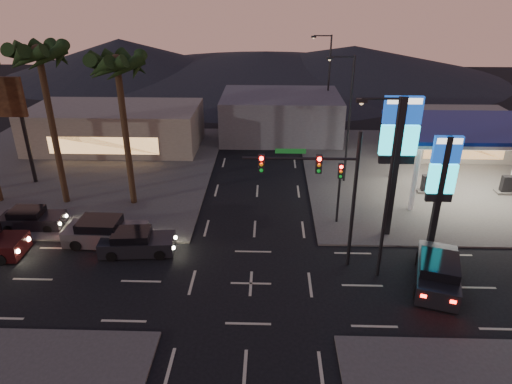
{
  "coord_description": "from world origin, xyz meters",
  "views": [
    {
      "loc": [
        0.92,
        -20.29,
        14.87
      ],
      "look_at": [
        0.11,
        5.33,
        3.0
      ],
      "focal_mm": 32.0,
      "sensor_mm": 36.0,
      "label": 1
    }
  ],
  "objects_px": {
    "gas_station": "(478,130)",
    "car_lane_b_front": "(105,232)",
    "traffic_signal_mast": "(323,181)",
    "car_lane_a_front": "(136,243)",
    "pylon_sign_short": "(443,175)",
    "suv_station": "(438,272)",
    "car_lane_b_mid": "(31,219)",
    "pylon_sign_tall": "(399,140)"
  },
  "relations": [
    {
      "from": "suv_station",
      "to": "car_lane_b_front",
      "type": "bearing_deg",
      "value": 169.2
    },
    {
      "from": "car_lane_b_mid",
      "to": "suv_station",
      "type": "height_order",
      "value": "suv_station"
    },
    {
      "from": "pylon_sign_tall",
      "to": "car_lane_b_mid",
      "type": "distance_m",
      "value": 23.95
    },
    {
      "from": "gas_station",
      "to": "car_lane_b_front",
      "type": "relative_size",
      "value": 2.39
    },
    {
      "from": "pylon_sign_short",
      "to": "suv_station",
      "type": "bearing_deg",
      "value": -103.61
    },
    {
      "from": "pylon_sign_short",
      "to": "car_lane_a_front",
      "type": "distance_m",
      "value": 18.48
    },
    {
      "from": "gas_station",
      "to": "car_lane_b_mid",
      "type": "distance_m",
      "value": 31.69
    },
    {
      "from": "suv_station",
      "to": "traffic_signal_mast",
      "type": "bearing_deg",
      "value": 164.54
    },
    {
      "from": "car_lane_a_front",
      "to": "car_lane_b_mid",
      "type": "height_order",
      "value": "car_lane_a_front"
    },
    {
      "from": "traffic_signal_mast",
      "to": "pylon_sign_tall",
      "type": "bearing_deg",
      "value": 36.52
    },
    {
      "from": "pylon_sign_short",
      "to": "car_lane_a_front",
      "type": "xyz_separation_m",
      "value": [
        -17.97,
        -1.59,
        -3.98
      ]
    },
    {
      "from": "pylon_sign_tall",
      "to": "traffic_signal_mast",
      "type": "height_order",
      "value": "pylon_sign_tall"
    },
    {
      "from": "gas_station",
      "to": "traffic_signal_mast",
      "type": "distance_m",
      "value": 15.82
    },
    {
      "from": "gas_station",
      "to": "car_lane_b_front",
      "type": "xyz_separation_m",
      "value": [
        -25.21,
        -8.07,
        -4.32
      ]
    },
    {
      "from": "traffic_signal_mast",
      "to": "suv_station",
      "type": "xyz_separation_m",
      "value": [
        6.22,
        -1.72,
        -4.45
      ]
    },
    {
      "from": "car_lane_a_front",
      "to": "gas_station",
      "type": "bearing_deg",
      "value": 21.59
    },
    {
      "from": "pylon_sign_tall",
      "to": "traffic_signal_mast",
      "type": "relative_size",
      "value": 1.12
    },
    {
      "from": "car_lane_a_front",
      "to": "suv_station",
      "type": "xyz_separation_m",
      "value": [
        16.95,
        -2.64,
        0.1
      ]
    },
    {
      "from": "gas_station",
      "to": "suv_station",
      "type": "distance_m",
      "value": 13.87
    },
    {
      "from": "gas_station",
      "to": "car_lane_a_front",
      "type": "height_order",
      "value": "gas_station"
    },
    {
      "from": "gas_station",
      "to": "pylon_sign_tall",
      "type": "height_order",
      "value": "pylon_sign_tall"
    },
    {
      "from": "car_lane_b_mid",
      "to": "suv_station",
      "type": "relative_size",
      "value": 0.78
    },
    {
      "from": "car_lane_b_front",
      "to": "suv_station",
      "type": "distance_m",
      "value": 19.53
    },
    {
      "from": "car_lane_a_front",
      "to": "car_lane_b_mid",
      "type": "xyz_separation_m",
      "value": [
        -7.77,
        2.84,
        -0.05
      ]
    },
    {
      "from": "pylon_sign_short",
      "to": "car_lane_b_front",
      "type": "bearing_deg",
      "value": -178.38
    },
    {
      "from": "car_lane_b_front",
      "to": "suv_station",
      "type": "xyz_separation_m",
      "value": [
        19.19,
        -3.66,
        0.01
      ]
    },
    {
      "from": "traffic_signal_mast",
      "to": "car_lane_b_mid",
      "type": "height_order",
      "value": "traffic_signal_mast"
    },
    {
      "from": "gas_station",
      "to": "car_lane_b_front",
      "type": "bearing_deg",
      "value": -162.25
    },
    {
      "from": "car_lane_a_front",
      "to": "car_lane_b_mid",
      "type": "distance_m",
      "value": 8.27
    },
    {
      "from": "car_lane_a_front",
      "to": "car_lane_b_mid",
      "type": "relative_size",
      "value": 1.09
    },
    {
      "from": "traffic_signal_mast",
      "to": "car_lane_a_front",
      "type": "relative_size",
      "value": 1.74
    },
    {
      "from": "pylon_sign_short",
      "to": "traffic_signal_mast",
      "type": "relative_size",
      "value": 0.88
    },
    {
      "from": "pylon_sign_tall",
      "to": "suv_station",
      "type": "relative_size",
      "value": 1.67
    },
    {
      "from": "traffic_signal_mast",
      "to": "car_lane_a_front",
      "type": "xyz_separation_m",
      "value": [
        -10.73,
        0.92,
        -4.55
      ]
    },
    {
      "from": "car_lane_b_mid",
      "to": "car_lane_b_front",
      "type": "bearing_deg",
      "value": -18.21
    },
    {
      "from": "gas_station",
      "to": "car_lane_a_front",
      "type": "distance_m",
      "value": 25.1
    },
    {
      "from": "pylon_sign_tall",
      "to": "car_lane_b_mid",
      "type": "bearing_deg",
      "value": 179.39
    },
    {
      "from": "car_lane_a_front",
      "to": "suv_station",
      "type": "bearing_deg",
      "value": -8.86
    },
    {
      "from": "pylon_sign_short",
      "to": "car_lane_b_mid",
      "type": "relative_size",
      "value": 1.67
    },
    {
      "from": "pylon_sign_short",
      "to": "car_lane_b_mid",
      "type": "xyz_separation_m",
      "value": [
        -25.74,
        1.25,
        -4.03
      ]
    },
    {
      "from": "traffic_signal_mast",
      "to": "car_lane_b_mid",
      "type": "relative_size",
      "value": 1.9
    },
    {
      "from": "car_lane_a_front",
      "to": "pylon_sign_short",
      "type": "bearing_deg",
      "value": 5.06
    }
  ]
}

